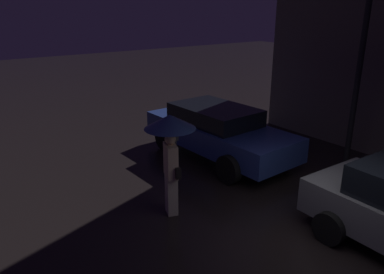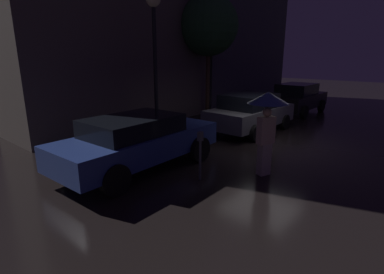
{
  "view_description": "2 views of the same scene",
  "coord_description": "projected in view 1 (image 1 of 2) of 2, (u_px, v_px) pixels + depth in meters",
  "views": [
    {
      "loc": [
        3.09,
        -4.99,
        4.01
      ],
      "look_at": [
        -3.66,
        0.02,
        1.07
      ],
      "focal_mm": 35.0,
      "sensor_mm": 36.0,
      "label": 1
    },
    {
      "loc": [
        -9.16,
        -4.56,
        2.93
      ],
      "look_at": [
        -4.02,
        -0.14,
        1.08
      ],
      "focal_mm": 28.0,
      "sensor_mm": 36.0,
      "label": 2
    }
  ],
  "objects": [
    {
      "name": "pedestrian_with_umbrella",
      "position": [
        170.0,
        139.0,
        7.17
      ],
      "size": [
        0.99,
        0.99,
        2.09
      ],
      "rotation": [
        0.0,
        0.0,
        2.79
      ],
      "color": "beige",
      "rests_on": "ground"
    },
    {
      "name": "ground_plane",
      "position": [
        317.0,
        251.0,
        6.47
      ],
      "size": [
        60.0,
        60.0,
        0.0
      ],
      "primitive_type": "plane",
      "color": "black"
    },
    {
      "name": "parking_meter",
      "position": [
        176.0,
        149.0,
        9.02
      ],
      "size": [
        0.12,
        0.1,
        1.2
      ],
      "color": "#4C5154",
      "rests_on": "ground"
    },
    {
      "name": "street_lamp_near",
      "position": [
        367.0,
        18.0,
        8.55
      ],
      "size": [
        0.51,
        0.51,
        5.01
      ],
      "color": "black",
      "rests_on": "ground"
    },
    {
      "name": "parked_car_blue",
      "position": [
        218.0,
        130.0,
        10.33
      ],
      "size": [
        4.63,
        1.99,
        1.43
      ],
      "rotation": [
        0.0,
        0.0,
        0.03
      ],
      "color": "navy",
      "rests_on": "ground"
    }
  ]
}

